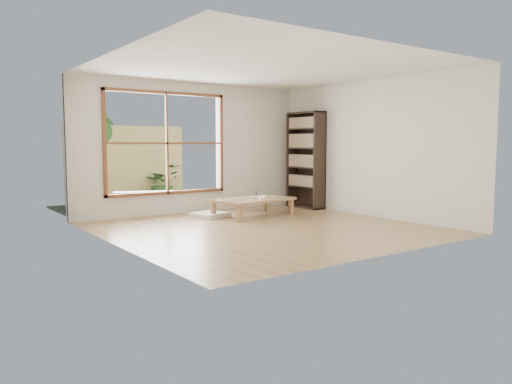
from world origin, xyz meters
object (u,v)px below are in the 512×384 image
low_table (253,201)px  garden_bench (144,194)px  food_tray (268,196)px  bookshelf (306,160)px

low_table → garden_bench: (-1.45, 1.85, 0.05)m
food_tray → low_table: bearing=-159.6°
low_table → food_tray: food_tray is taller
garden_bench → low_table: bearing=-33.6°
bookshelf → garden_bench: size_ratio=1.63×
bookshelf → garden_bench: bearing=155.0°
low_table → food_tray: bearing=1.6°
low_table → bookshelf: size_ratio=0.81×
food_tray → bookshelf: bearing=22.8°
food_tray → garden_bench: size_ratio=0.22×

